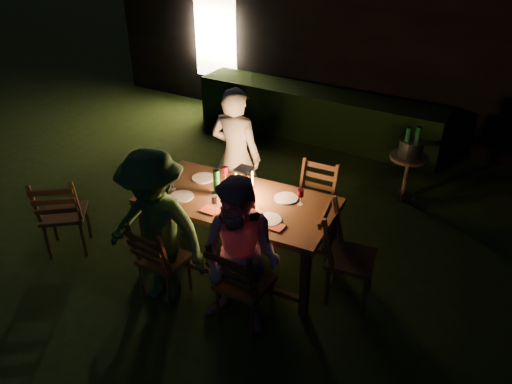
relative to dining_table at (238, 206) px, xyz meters
The scene contains 29 objects.
garden_envelope 6.05m from the dining_table, 92.02° to the left, with size 40.00×40.00×3.20m.
dining_table is the anchor object (origin of this frame).
chair_near_left 1.01m from the dining_table, 115.80° to the right, with size 0.44×0.47×0.96m.
chair_near_right 1.00m from the dining_table, 55.22° to the right, with size 0.46×0.50×1.03m.
chair_far_left 1.01m from the dining_table, 125.02° to the left, with size 0.47×0.50×0.93m.
chair_far_right 1.05m from the dining_table, 59.08° to the left, with size 0.47×0.50×0.99m.
chair_end 1.30m from the dining_table, ahead, with size 0.58×0.55×1.06m.
chair_spare 2.03m from the dining_table, 157.24° to the right, with size 0.68×0.69×1.05m.
person_house_side 0.94m from the dining_table, 123.39° to the left, with size 0.63×0.41×1.73m, color white.
person_opp_right 0.94m from the dining_table, 56.61° to the right, with size 0.77×0.60×1.58m, color #BC8198.
person_opp_left 0.94m from the dining_table, 114.13° to the right, with size 1.07×0.62×1.66m, color #2F5A2D.
lantern 0.25m from the dining_table, 49.63° to the left, with size 0.16×0.16×0.35m.
plate_far_left 0.60m from the dining_table, 162.83° to the left, with size 0.25×0.25×0.01m, color white.
plate_near_left 0.60m from the dining_table, 153.57° to the right, with size 0.25×0.25×0.01m, color white.
plate_far_right 0.51m from the dining_table, 30.68° to the left, with size 0.25×0.25×0.01m, color white.
plate_near_right 0.51m from the dining_table, 21.42° to the right, with size 0.25×0.25×0.01m, color white.
wineglass_a 0.44m from the dining_table, 141.61° to the left, with size 0.06×0.06×0.18m, color #59070F, non-canonical shape.
wineglass_b 0.75m from the dining_table, 165.91° to the right, with size 0.06×0.06×0.18m, color #59070F, non-canonical shape.
wineglass_c 0.44m from the dining_table, 38.39° to the right, with size 0.06×0.06×0.18m, color #59070F, non-canonical shape.
wineglass_d 0.67m from the dining_table, 20.82° to the left, with size 0.06×0.06×0.18m, color #59070F, non-canonical shape.
wineglass_e 0.36m from the dining_table, 103.80° to the right, with size 0.06×0.06×0.18m, color silver, non-canonical shape.
bottle_table 0.34m from the dining_table, behind, with size 0.07×0.07×0.28m, color #0F471E.
napkin_left 0.36m from the dining_table, 110.48° to the right, with size 0.18×0.14×0.01m, color red.
napkin_right 0.63m from the dining_table, 23.98° to the right, with size 0.18×0.14×0.01m, color red.
phone 0.69m from the dining_table, 149.55° to the right, with size 0.14×0.07×0.01m, color black.
side_table 2.57m from the dining_table, 62.32° to the left, with size 0.49×0.49×0.66m.
ice_bucket 2.56m from the dining_table, 62.32° to the left, with size 0.30×0.30×0.22m, color #A5A8AD.
bottle_bucket_a 2.51m from the dining_table, 62.91° to the left, with size 0.07×0.07×0.32m, color #0F471E.
bottle_bucket_b 2.62m from the dining_table, 61.76° to the left, with size 0.07×0.07×0.32m, color #0F471E.
Camera 1 is at (2.59, -3.55, 3.55)m, focal length 35.00 mm.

